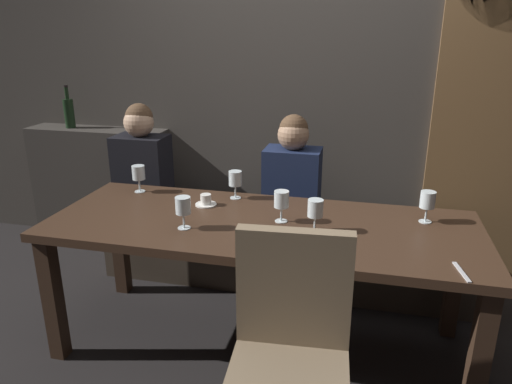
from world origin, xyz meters
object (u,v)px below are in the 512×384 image
Objects in this scene: banquette_bench at (284,253)px; dining_table at (261,238)px; wine_glass_far_right at (315,210)px; fork_on_table at (462,272)px; wine_glass_far_left at (235,179)px; wine_glass_center_back at (139,173)px; wine_bottle_dark_red at (69,112)px; wine_glass_center_front at (428,201)px; diner_redhead at (142,162)px; wine_glass_end_right at (282,200)px; espresso_cup at (206,201)px; chair_near_side at (290,346)px; diner_bearded at (292,173)px; wine_glass_near_right at (183,206)px.

dining_table is at bearing -90.00° from banquette_bench.
wine_glass_far_right reaches higher than fork_on_table.
wine_glass_far_left is (-0.23, 0.32, 0.20)m from dining_table.
wine_bottle_dark_red is at bearing 141.97° from wine_glass_center_back.
wine_glass_far_right is at bearing -154.72° from wine_glass_center_front.
diner_redhead is 4.65× the size of wine_glass_far_right.
wine_glass_far_right is at bearing -27.93° from wine_bottle_dark_red.
wine_glass_end_right reaches higher than espresso_cup.
espresso_cup is at bearing 160.68° from wine_glass_far_right.
chair_near_side is 5.98× the size of wine_glass_center_back.
wine_glass_center_front is at bearing -34.32° from diner_bearded.
fork_on_table is (1.14, -0.65, -0.11)m from wine_glass_far_left.
wine_glass_end_right reaches higher than fork_on_table.
wine_glass_end_right is at bearing -15.90° from wine_glass_center_back.
diner_redhead is at bearing 140.41° from fork_on_table.
dining_table is 13.41× the size of wine_glass_center_front.
dining_table is 0.88× the size of banquette_bench.
banquette_bench is 1.47m from fork_on_table.
wine_glass_center_front is 1.18m from espresso_cup.
espresso_cup is at bearing -178.53° from wine_glass_center_front.
wine_bottle_dark_red is at bearing 151.85° from wine_glass_end_right.
wine_glass_center_front is (1.82, -0.49, 0.04)m from diner_redhead.
diner_redhead is 4.65× the size of wine_glass_near_right.
wine_glass_end_right is 0.96m from wine_glass_center_back.
dining_table is at bearing -93.11° from diner_bearded.
diner_redhead is 4.65× the size of wine_glass_far_left.
wine_glass_center_front is at bearing -3.37° from wine_glass_center_back.
wine_glass_end_right reaches higher than dining_table.
chair_near_side is 5.76× the size of fork_on_table.
wine_glass_far_left is 1.32m from fork_on_table.
wine_bottle_dark_red is 1.21m from wine_glass_center_back.
wine_bottle_dark_red is 1.99× the size of wine_glass_far_right.
diner_redhead is at bearing -177.80° from diner_bearded.
wine_glass_end_right and wine_glass_center_back have the same top height.
wine_glass_near_right and wine_glass_end_right have the same top height.
wine_glass_far_right is at bearing -25.60° from wine_glass_end_right.
wine_glass_center_front is (0.78, -0.53, 0.06)m from diner_bearded.
fork_on_table is (1.27, -0.16, -0.11)m from wine_glass_near_right.
fork_on_table is at bearing -50.60° from diner_bearded.
dining_table is 0.74m from diner_bearded.
diner_redhead reaches higher than chair_near_side.
wine_glass_end_right is at bearing -81.66° from banquette_bench.
wine_bottle_dark_red is 1.99× the size of wine_glass_center_back.
banquette_bench is 15.24× the size of wine_glass_near_right.
dining_table is at bearing -54.51° from wine_glass_far_left.
wine_glass_center_front is at bearing -31.55° from banquette_bench.
banquette_bench is 20.83× the size of espresso_cup.
dining_table is 13.41× the size of wine_glass_near_right.
dining_table is 2.89× the size of diner_redhead.
diner_bearded is 4.25× the size of fork_on_table.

